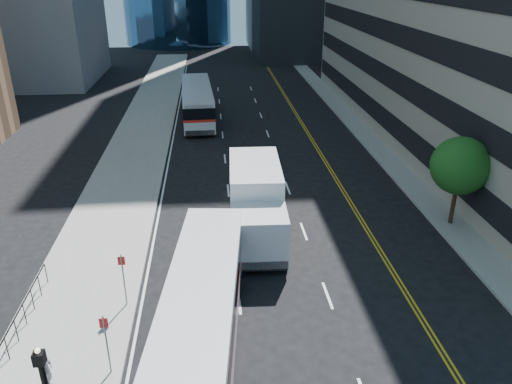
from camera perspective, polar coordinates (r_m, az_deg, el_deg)
ground at (r=21.59m, az=8.04°, el=-14.82°), size 160.00×160.00×0.00m
sidewalk_west at (r=43.78m, az=-13.04°, el=5.81°), size 5.00×90.00×0.15m
sidewalk_east at (r=45.39m, az=12.28°, el=6.54°), size 2.00×90.00×0.15m
street_tree at (r=29.40m, az=22.31°, el=2.78°), size 3.20×3.20×5.10m
bus_front at (r=19.56m, az=-6.15°, el=-13.25°), size 3.84×12.03×3.05m
bus_rear at (r=48.82m, az=-6.74°, el=10.24°), size 3.32×12.65×3.23m
box_truck at (r=26.74m, az=-0.00°, el=-1.21°), size 3.09×8.08×3.81m
pedestrian at (r=19.46m, az=-22.87°, el=-18.21°), size 0.46×0.65×1.69m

